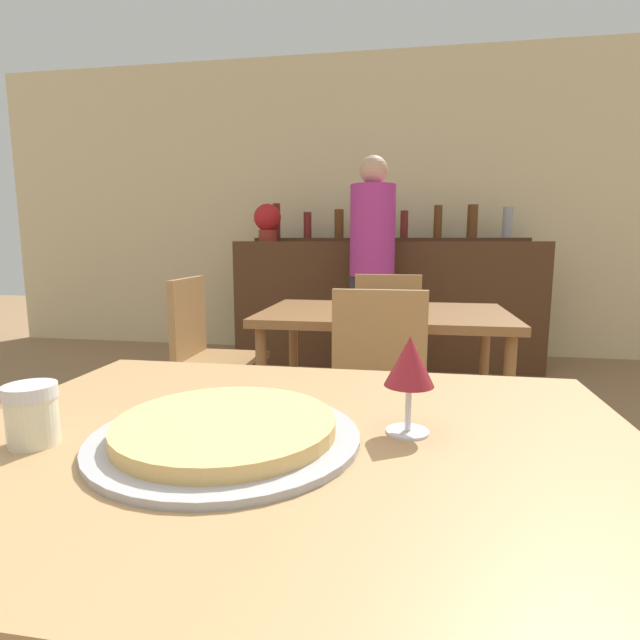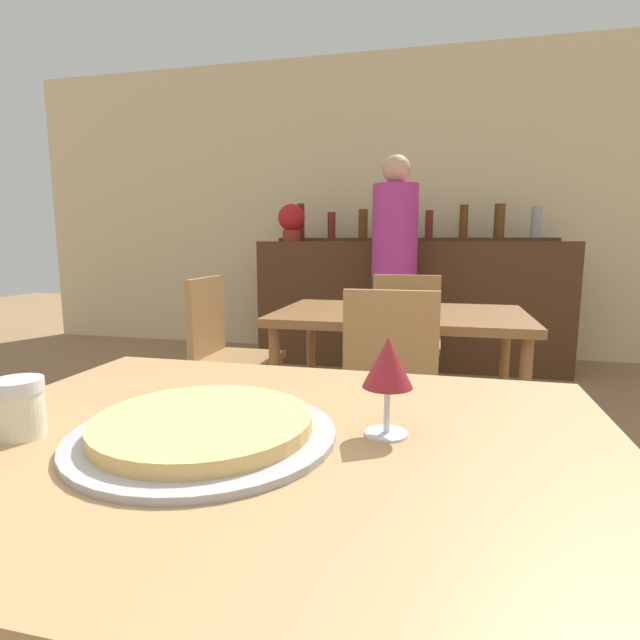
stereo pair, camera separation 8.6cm
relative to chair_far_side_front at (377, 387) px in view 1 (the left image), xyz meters
name	(u,v)px [view 1 (the left image)]	position (x,y,z in m)	size (l,w,h in m)	color
wall_back	(389,207)	(-0.07, 3.04, 0.88)	(8.00, 0.05, 2.80)	beige
dining_table_near	(291,484)	(-0.07, -1.14, 0.17)	(1.11, 0.86, 0.77)	#A87F51
dining_table_far	(384,327)	(0.00, 0.56, 0.14)	(1.18, 0.77, 0.74)	brown
bar_counter	(385,303)	(-0.07, 2.53, 0.02)	(2.60, 0.56, 1.07)	#4C2D19
bar_back_shelf	(390,232)	(-0.05, 2.67, 0.63)	(2.39, 0.24, 0.34)	#4C2D19
chair_far_side_front	(377,387)	(0.00, 0.00, 0.00)	(0.40, 0.40, 0.89)	olive
chair_far_side_back	(388,334)	(0.00, 1.12, 0.00)	(0.40, 0.40, 0.89)	olive
chair_far_side_left	(208,348)	(-0.92, 0.56, 0.00)	(0.40, 0.40, 0.89)	olive
pizza_tray	(226,431)	(-0.17, -1.17, 0.27)	(0.42, 0.42, 0.04)	#A3A3A8
cheese_shaker	(32,414)	(-0.45, -1.24, 0.30)	(0.08, 0.08, 0.09)	beige
person_standing	(372,261)	(-0.16, 1.95, 0.40)	(0.34, 0.34, 1.70)	#2D2D38
wine_glass	(410,364)	(0.11, -1.09, 0.37)	(0.08, 0.08, 0.16)	silver
potted_plant	(267,220)	(-1.12, 2.48, 0.74)	(0.24, 0.24, 0.33)	maroon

